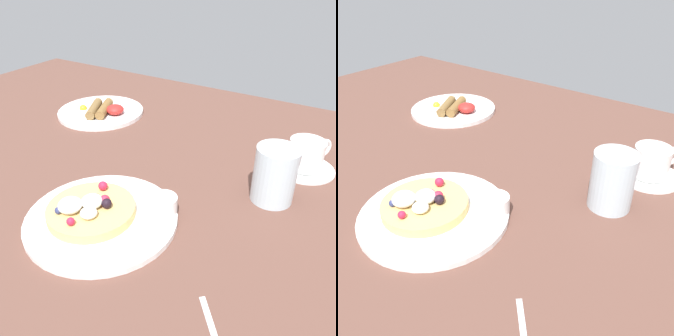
{
  "view_description": "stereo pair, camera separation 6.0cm",
  "coord_description": "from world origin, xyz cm",
  "views": [
    {
      "loc": [
        36.76,
        -48.75,
        38.92
      ],
      "look_at": [
        6.44,
        0.22,
        4.0
      ],
      "focal_mm": 38.29,
      "sensor_mm": 36.0,
      "label": 1
    },
    {
      "loc": [
        41.71,
        -45.32,
        38.92
      ],
      "look_at": [
        6.44,
        0.22,
        4.0
      ],
      "focal_mm": 38.29,
      "sensor_mm": 36.0,
      "label": 2
    }
  ],
  "objects": [
    {
      "name": "syrup_ramekin",
      "position": [
        10.73,
        -8.09,
        2.55
      ],
      "size": [
        4.65,
        4.65,
        2.95
      ],
      "color": "white",
      "rests_on": "pancake_plate"
    },
    {
      "name": "coffee_saucer",
      "position": [
        27.05,
        20.4,
        0.33
      ],
      "size": [
        12.7,
        12.7,
        0.66
      ],
      "primitive_type": "cylinder",
      "color": "white",
      "rests_on": "ground_plane"
    },
    {
      "name": "coffee_cup",
      "position": [
        27.16,
        20.56,
        3.71
      ],
      "size": [
        7.62,
        9.27,
        5.88
      ],
      "color": "white",
      "rests_on": "coffee_saucer"
    },
    {
      "name": "water_glass",
      "position": [
        24.69,
        6.54,
        5.2
      ],
      "size": [
        7.58,
        7.58,
        10.4
      ],
      "primitive_type": "cylinder",
      "color": "silver",
      "rests_on": "ground_plane"
    },
    {
      "name": "ground_plane",
      "position": [
        0.0,
        0.0,
        -1.5
      ],
      "size": [
        169.49,
        114.75,
        3.0
      ],
      "primitive_type": "cube",
      "color": "brown"
    },
    {
      "name": "pancake_with_berries",
      "position": [
        0.83,
        -15.37,
        2.26
      ],
      "size": [
        14.76,
        14.76,
        4.02
      ],
      "color": "#DFB669",
      "rests_on": "pancake_plate"
    },
    {
      "name": "fried_breakfast",
      "position": [
        -26.88,
        19.45,
        2.2
      ],
      "size": [
        14.69,
        11.71,
        2.81
      ],
      "color": "brown",
      "rests_on": "breakfast_plate"
    },
    {
      "name": "breakfast_plate",
      "position": [
        -28.4,
        20.91,
        0.54
      ],
      "size": [
        23.44,
        23.44,
        1.08
      ],
      "primitive_type": "cylinder",
      "color": "white",
      "rests_on": "ground_plane"
    },
    {
      "name": "pancake_plate",
      "position": [
        2.57,
        -14.66,
        0.52
      ],
      "size": [
        25.49,
        25.49,
        1.04
      ],
      "primitive_type": "cylinder",
      "color": "white",
      "rests_on": "ground_plane"
    }
  ]
}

